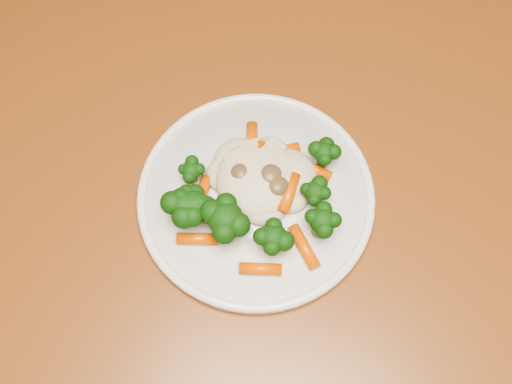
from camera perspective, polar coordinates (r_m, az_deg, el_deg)
dining_table at (r=0.78m, az=-1.21°, el=1.63°), size 1.41×1.08×0.75m
plate at (r=0.66m, az=-0.00°, el=-0.51°), size 0.24×0.24×0.01m
meal at (r=0.63m, az=-0.65°, el=-0.37°), size 0.18×0.17×0.05m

